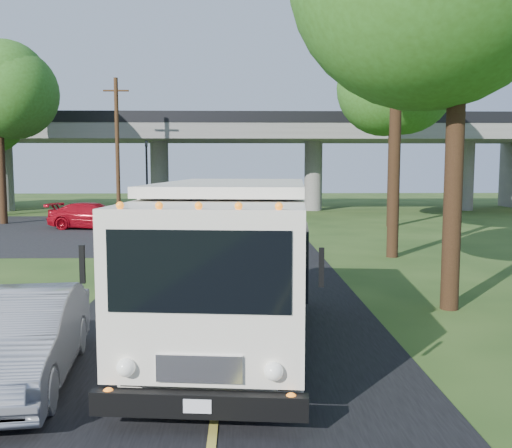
{
  "coord_description": "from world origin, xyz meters",
  "views": [
    {
      "loc": [
        0.39,
        -12.64,
        3.53
      ],
      "look_at": [
        0.86,
        6.06,
        1.6
      ],
      "focal_mm": 40.0,
      "sensor_mm": 36.0,
      "label": 1
    }
  ],
  "objects_px": {
    "red_sedan": "(94,216)",
    "silver_sedan": "(20,338)",
    "step_van": "(231,259)",
    "traffic_signal": "(147,170)",
    "utility_pole": "(117,148)",
    "tree_left_lot": "(0,91)",
    "tree_right_far": "(398,80)",
    "pedestrian": "(145,226)"
  },
  "relations": [
    {
      "from": "tree_right_far",
      "to": "red_sedan",
      "type": "height_order",
      "value": "tree_right_far"
    },
    {
      "from": "utility_pole",
      "to": "tree_left_lot",
      "type": "height_order",
      "value": "tree_left_lot"
    },
    {
      "from": "tree_left_lot",
      "to": "silver_sedan",
      "type": "xyz_separation_m",
      "value": [
        10.59,
        -25.42,
        -7.16
      ]
    },
    {
      "from": "tree_left_lot",
      "to": "step_van",
      "type": "relative_size",
      "value": 1.34
    },
    {
      "from": "tree_right_far",
      "to": "silver_sedan",
      "type": "distance_m",
      "value": 27.56
    },
    {
      "from": "silver_sedan",
      "to": "tree_left_lot",
      "type": "bearing_deg",
      "value": 105.7
    },
    {
      "from": "tree_right_far",
      "to": "traffic_signal",
      "type": "bearing_deg",
      "value": 157.93
    },
    {
      "from": "red_sedan",
      "to": "pedestrian",
      "type": "bearing_deg",
      "value": -140.9
    },
    {
      "from": "silver_sedan",
      "to": "pedestrian",
      "type": "xyz_separation_m",
      "value": [
        -0.6,
        15.42,
        0.18
      ]
    },
    {
      "from": "tree_right_far",
      "to": "silver_sedan",
      "type": "xyz_separation_m",
      "value": [
        -12.41,
        -23.42,
        -7.56
      ]
    },
    {
      "from": "utility_pole",
      "to": "tree_left_lot",
      "type": "distance_m",
      "value": 7.43
    },
    {
      "from": "tree_left_lot",
      "to": "pedestrian",
      "type": "height_order",
      "value": "tree_left_lot"
    },
    {
      "from": "traffic_signal",
      "to": "step_van",
      "type": "xyz_separation_m",
      "value": [
        6.18,
        -27.82,
        -1.46
      ]
    },
    {
      "from": "pedestrian",
      "to": "red_sedan",
      "type": "bearing_deg",
      "value": -38.12
    },
    {
      "from": "traffic_signal",
      "to": "red_sedan",
      "type": "height_order",
      "value": "traffic_signal"
    },
    {
      "from": "step_van",
      "to": "traffic_signal",
      "type": "bearing_deg",
      "value": 108.12
    },
    {
      "from": "utility_pole",
      "to": "tree_right_far",
      "type": "distance_m",
      "value": 17.61
    },
    {
      "from": "step_van",
      "to": "red_sedan",
      "type": "distance_m",
      "value": 22.49
    },
    {
      "from": "step_van",
      "to": "tree_left_lot",
      "type": "bearing_deg",
      "value": 126.16
    },
    {
      "from": "tree_left_lot",
      "to": "step_van",
      "type": "distance_m",
      "value": 28.16
    },
    {
      "from": "pedestrian",
      "to": "utility_pole",
      "type": "bearing_deg",
      "value": -50.26
    },
    {
      "from": "utility_pole",
      "to": "silver_sedan",
      "type": "xyz_separation_m",
      "value": [
        4.3,
        -27.58,
        -3.85
      ]
    },
    {
      "from": "tree_right_far",
      "to": "pedestrian",
      "type": "xyz_separation_m",
      "value": [
        -13.01,
        -7.99,
        -7.38
      ]
    },
    {
      "from": "traffic_signal",
      "to": "step_van",
      "type": "distance_m",
      "value": 28.54
    },
    {
      "from": "traffic_signal",
      "to": "step_van",
      "type": "height_order",
      "value": "traffic_signal"
    },
    {
      "from": "tree_left_lot",
      "to": "silver_sedan",
      "type": "relative_size",
      "value": 2.33
    },
    {
      "from": "red_sedan",
      "to": "silver_sedan",
      "type": "xyz_separation_m",
      "value": [
        4.66,
        -22.73,
        0.01
      ]
    },
    {
      "from": "traffic_signal",
      "to": "tree_right_far",
      "type": "distance_m",
      "value": 17.18
    },
    {
      "from": "utility_pole",
      "to": "step_van",
      "type": "height_order",
      "value": "utility_pole"
    },
    {
      "from": "utility_pole",
      "to": "pedestrian",
      "type": "bearing_deg",
      "value": -73.07
    },
    {
      "from": "red_sedan",
      "to": "pedestrian",
      "type": "height_order",
      "value": "pedestrian"
    },
    {
      "from": "silver_sedan",
      "to": "utility_pole",
      "type": "bearing_deg",
      "value": 91.94
    },
    {
      "from": "red_sedan",
      "to": "silver_sedan",
      "type": "height_order",
      "value": "silver_sedan"
    },
    {
      "from": "tree_right_far",
      "to": "pedestrian",
      "type": "distance_m",
      "value": 16.95
    },
    {
      "from": "tree_left_lot",
      "to": "red_sedan",
      "type": "height_order",
      "value": "tree_left_lot"
    },
    {
      "from": "tree_right_far",
      "to": "pedestrian",
      "type": "height_order",
      "value": "tree_right_far"
    },
    {
      "from": "silver_sedan",
      "to": "tree_right_far",
      "type": "bearing_deg",
      "value": 55.16
    },
    {
      "from": "utility_pole",
      "to": "tree_right_far",
      "type": "relative_size",
      "value": 0.82
    },
    {
      "from": "utility_pole",
      "to": "step_van",
      "type": "distance_m",
      "value": 27.09
    },
    {
      "from": "red_sedan",
      "to": "silver_sedan",
      "type": "bearing_deg",
      "value": -158.37
    },
    {
      "from": "tree_right_far",
      "to": "red_sedan",
      "type": "distance_m",
      "value": 18.69
    },
    {
      "from": "red_sedan",
      "to": "silver_sedan",
      "type": "distance_m",
      "value": 23.21
    }
  ]
}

